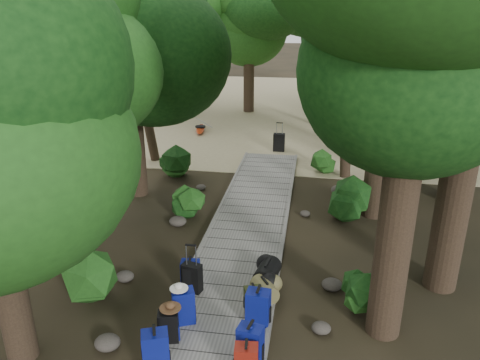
% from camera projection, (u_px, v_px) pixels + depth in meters
% --- Properties ---
extents(ground, '(120.00, 120.00, 0.00)m').
position_uv_depth(ground, '(243.00, 244.00, 11.57)').
color(ground, '#302718').
rests_on(ground, ground).
extents(sand_beach, '(40.00, 22.00, 0.02)m').
position_uv_depth(sand_beach, '(287.00, 108.00, 26.32)').
color(sand_beach, tan).
rests_on(sand_beach, ground).
extents(distant_hill, '(32.00, 16.00, 12.00)m').
position_uv_depth(distant_hill, '(0.00, 47.00, 61.78)').
color(distant_hill, black).
rests_on(distant_hill, ground).
extents(boardwalk, '(2.00, 12.00, 0.12)m').
position_uv_depth(boardwalk, '(249.00, 224.00, 12.47)').
color(boardwalk, gray).
rests_on(boardwalk, ground).
extents(backpack_left_a, '(0.49, 0.42, 0.78)m').
position_uv_depth(backpack_left_a, '(156.00, 349.00, 7.35)').
color(backpack_left_a, navy).
rests_on(backpack_left_a, boardwalk).
extents(backpack_left_b, '(0.39, 0.32, 0.63)m').
position_uv_depth(backpack_left_b, '(168.00, 325.00, 8.02)').
color(backpack_left_b, black).
rests_on(backpack_left_b, boardwalk).
extents(backpack_left_c, '(0.48, 0.42, 0.74)m').
position_uv_depth(backpack_left_c, '(183.00, 304.00, 8.48)').
color(backpack_left_c, navy).
rests_on(backpack_left_c, boardwalk).
extents(backpack_left_d, '(0.41, 0.31, 0.58)m').
position_uv_depth(backpack_left_d, '(190.00, 271.00, 9.66)').
color(backpack_left_d, navy).
rests_on(backpack_left_d, boardwalk).
extents(backpack_right_a, '(0.39, 0.29, 0.65)m').
position_uv_depth(backpack_right_a, '(246.00, 360.00, 7.22)').
color(backpack_right_a, maroon).
rests_on(backpack_right_a, boardwalk).
extents(backpack_right_b, '(0.45, 0.36, 0.72)m').
position_uv_depth(backpack_right_b, '(250.00, 342.00, 7.55)').
color(backpack_right_b, navy).
rests_on(backpack_right_b, boardwalk).
extents(backpack_right_c, '(0.45, 0.34, 0.72)m').
position_uv_depth(backpack_right_c, '(258.00, 305.00, 8.46)').
color(backpack_right_c, navy).
rests_on(backpack_right_c, boardwalk).
extents(backpack_right_d, '(0.40, 0.35, 0.51)m').
position_uv_depth(backpack_right_d, '(253.00, 297.00, 8.87)').
color(backpack_right_d, '#2F3A15').
rests_on(backpack_right_d, boardwalk).
extents(duffel_right_khaki, '(0.64, 0.70, 0.39)m').
position_uv_depth(duffel_right_khaki, '(264.00, 290.00, 9.21)').
color(duffel_right_khaki, olive).
rests_on(duffel_right_khaki, boardwalk).
extents(duffel_right_black, '(0.56, 0.77, 0.44)m').
position_uv_depth(duffel_right_black, '(267.00, 272.00, 9.75)').
color(duffel_right_black, black).
rests_on(duffel_right_black, boardwalk).
extents(suitcase_on_boardwalk, '(0.43, 0.31, 0.61)m').
position_uv_depth(suitcase_on_boardwalk, '(192.00, 278.00, 9.41)').
color(suitcase_on_boardwalk, black).
rests_on(suitcase_on_boardwalk, boardwalk).
extents(lone_suitcase_on_sand, '(0.46, 0.26, 0.71)m').
position_uv_depth(lone_suitcase_on_sand, '(279.00, 142.00, 18.59)').
color(lone_suitcase_on_sand, black).
rests_on(lone_suitcase_on_sand, sand_beach).
extents(hat_brown, '(0.37, 0.37, 0.11)m').
position_uv_depth(hat_brown, '(170.00, 305.00, 7.93)').
color(hat_brown, '#51351E').
rests_on(hat_brown, backpack_left_b).
extents(hat_white, '(0.33, 0.33, 0.11)m').
position_uv_depth(hat_white, '(179.00, 286.00, 8.28)').
color(hat_white, silver).
rests_on(hat_white, backpack_left_c).
extents(kayak, '(1.33, 3.53, 0.35)m').
position_uv_depth(kayak, '(200.00, 128.00, 21.43)').
color(kayak, '#AD2F0E').
rests_on(kayak, sand_beach).
extents(sun_lounger, '(0.71, 1.82, 0.58)m').
position_uv_depth(sun_lounger, '(344.00, 134.00, 20.01)').
color(sun_lounger, silver).
rests_on(sun_lounger, sand_beach).
extents(tree_right_a, '(5.18, 5.18, 8.64)m').
position_uv_depth(tree_right_a, '(413.00, 95.00, 7.00)').
color(tree_right_a, black).
rests_on(tree_right_a, ground).
extents(tree_right_b, '(5.29, 5.29, 9.44)m').
position_uv_depth(tree_right_b, '(479.00, 56.00, 8.21)').
color(tree_right_b, black).
rests_on(tree_right_b, ground).
extents(tree_right_c, '(5.39, 5.39, 9.33)m').
position_uv_depth(tree_right_c, '(391.00, 43.00, 11.51)').
color(tree_right_c, black).
rests_on(tree_right_c, ground).
extents(tree_right_e, '(4.85, 4.85, 8.72)m').
position_uv_depth(tree_right_e, '(399.00, 41.00, 15.88)').
color(tree_right_e, black).
rests_on(tree_right_e, ground).
extents(tree_right_f, '(5.83, 5.83, 10.42)m').
position_uv_depth(tree_right_f, '(463.00, 13.00, 17.90)').
color(tree_right_f, black).
rests_on(tree_right_f, ground).
extents(tree_left_b, '(4.52, 4.52, 8.13)m').
position_uv_depth(tree_left_b, '(31.00, 81.00, 9.75)').
color(tree_left_b, black).
rests_on(tree_left_b, ground).
extents(tree_left_c, '(4.65, 4.65, 8.09)m').
position_uv_depth(tree_left_c, '(128.00, 61.00, 13.17)').
color(tree_left_c, black).
rests_on(tree_left_c, ground).
extents(tree_back_a, '(4.68, 4.68, 8.10)m').
position_uv_depth(tree_back_a, '(249.00, 34.00, 24.02)').
color(tree_back_a, black).
rests_on(tree_back_a, ground).
extents(tree_back_b, '(6.21, 6.21, 11.10)m').
position_uv_depth(tree_back_b, '(334.00, 3.00, 23.55)').
color(tree_back_b, black).
rests_on(tree_back_b, ground).
extents(tree_back_c, '(5.05, 5.05, 9.09)m').
position_uv_depth(tree_back_c, '(390.00, 24.00, 23.69)').
color(tree_back_c, black).
rests_on(tree_back_c, ground).
extents(tree_back_d, '(4.64, 4.64, 7.74)m').
position_uv_depth(tree_back_d, '(185.00, 37.00, 24.70)').
color(tree_back_d, black).
rests_on(tree_back_d, ground).
extents(palm_right_a, '(4.83, 4.83, 8.23)m').
position_uv_depth(palm_right_a, '(360.00, 52.00, 14.78)').
color(palm_right_a, '#113D11').
rests_on(palm_right_a, ground).
extents(palm_right_b, '(3.99, 3.99, 7.72)m').
position_uv_depth(palm_right_b, '(408.00, 48.00, 19.08)').
color(palm_right_b, '#113D11').
rests_on(palm_right_b, ground).
extents(palm_right_c, '(3.90, 3.90, 6.21)m').
position_uv_depth(palm_right_c, '(326.00, 60.00, 21.58)').
color(palm_right_c, '#113D11').
rests_on(palm_right_c, ground).
extents(palm_left_a, '(4.71, 4.71, 7.50)m').
position_uv_depth(palm_left_a, '(141.00, 59.00, 16.36)').
color(palm_left_a, '#113D11').
rests_on(palm_left_a, ground).
extents(rock_left_a, '(0.45, 0.41, 0.25)m').
position_uv_depth(rock_left_a, '(107.00, 342.00, 8.06)').
color(rock_left_a, '#4C473F').
rests_on(rock_left_a, ground).
extents(rock_left_b, '(0.39, 0.35, 0.22)m').
position_uv_depth(rock_left_b, '(125.00, 276.00, 10.03)').
color(rock_left_b, '#4C473F').
rests_on(rock_left_b, ground).
extents(rock_left_c, '(0.47, 0.42, 0.26)m').
position_uv_depth(rock_left_c, '(178.00, 221.00, 12.50)').
color(rock_left_c, '#4C473F').
rests_on(rock_left_c, ground).
extents(rock_left_d, '(0.31, 0.28, 0.17)m').
position_uv_depth(rock_left_d, '(201.00, 187.00, 14.91)').
color(rock_left_d, '#4C473F').
rests_on(rock_left_d, ground).
extents(rock_right_a, '(0.36, 0.32, 0.20)m').
position_uv_depth(rock_right_a, '(321.00, 328.00, 8.46)').
color(rock_right_a, '#4C473F').
rests_on(rock_right_a, ground).
extents(rock_right_b, '(0.43, 0.39, 0.24)m').
position_uv_depth(rock_right_b, '(332.00, 285.00, 9.72)').
color(rock_right_b, '#4C473F').
rests_on(rock_right_b, ground).
extents(rock_right_c, '(0.29, 0.26, 0.16)m').
position_uv_depth(rock_right_c, '(305.00, 213.00, 13.07)').
color(rock_right_c, '#4C473F').
rests_on(rock_right_c, ground).
extents(rock_right_d, '(0.56, 0.51, 0.31)m').
position_uv_depth(rock_right_d, '(340.00, 190.00, 14.48)').
color(rock_right_d, '#4C473F').
rests_on(rock_right_d, ground).
extents(shrub_left_a, '(1.11, 1.11, 1.00)m').
position_uv_depth(shrub_left_a, '(88.00, 278.00, 9.27)').
color(shrub_left_a, '#1C4815').
rests_on(shrub_left_a, ground).
extents(shrub_left_b, '(0.90, 0.90, 0.81)m').
position_uv_depth(shrub_left_b, '(188.00, 202.00, 12.98)').
color(shrub_left_b, '#1C4815').
rests_on(shrub_left_b, ground).
extents(shrub_left_c, '(1.23, 1.23, 1.10)m').
position_uv_depth(shrub_left_c, '(176.00, 161.00, 15.83)').
color(shrub_left_c, '#1C4815').
rests_on(shrub_left_c, ground).
extents(shrub_right_a, '(0.88, 0.88, 0.79)m').
position_uv_depth(shrub_right_a, '(356.00, 291.00, 9.04)').
color(shrub_right_a, '#1C4815').
rests_on(shrub_right_a, ground).
extents(shrub_right_b, '(1.23, 1.23, 1.10)m').
position_uv_depth(shrub_right_b, '(345.00, 198.00, 12.88)').
color(shrub_right_b, '#1C4815').
rests_on(shrub_right_b, ground).
extents(shrub_right_c, '(0.85, 0.85, 0.76)m').
position_uv_depth(shrub_right_c, '(323.00, 164.00, 16.12)').
color(shrub_right_c, '#1C4815').
rests_on(shrub_right_c, ground).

